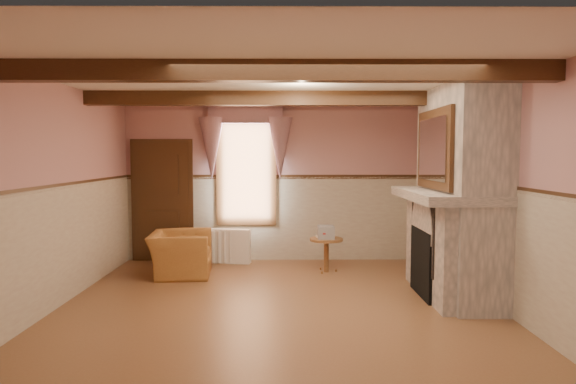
{
  "coord_description": "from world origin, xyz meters",
  "views": [
    {
      "loc": [
        0.09,
        -6.19,
        1.9
      ],
      "look_at": [
        0.13,
        0.8,
        1.39
      ],
      "focal_mm": 32.0,
      "sensor_mm": 36.0,
      "label": 1
    }
  ],
  "objects_px": {
    "side_table": "(326,255)",
    "mantel_clock": "(430,180)",
    "oil_lamp": "(434,178)",
    "armchair": "(180,254)",
    "bowl": "(452,189)",
    "radiator": "(231,246)"
  },
  "relations": [
    {
      "from": "side_table",
      "to": "radiator",
      "type": "xyz_separation_m",
      "value": [
        -1.62,
        0.69,
        0.02
      ]
    },
    {
      "from": "armchair",
      "to": "oil_lamp",
      "type": "relative_size",
      "value": 3.74
    },
    {
      "from": "radiator",
      "to": "oil_lamp",
      "type": "distance_m",
      "value": 3.67
    },
    {
      "from": "armchair",
      "to": "side_table",
      "type": "bearing_deg",
      "value": -90.06
    },
    {
      "from": "armchair",
      "to": "mantel_clock",
      "type": "distance_m",
      "value": 4.0
    },
    {
      "from": "side_table",
      "to": "mantel_clock",
      "type": "relative_size",
      "value": 2.29
    },
    {
      "from": "bowl",
      "to": "oil_lamp",
      "type": "xyz_separation_m",
      "value": [
        0.0,
        0.83,
        0.1
      ]
    },
    {
      "from": "armchair",
      "to": "oil_lamp",
      "type": "xyz_separation_m",
      "value": [
        3.8,
        -0.61,
        1.22
      ]
    },
    {
      "from": "armchair",
      "to": "mantel_clock",
      "type": "relative_size",
      "value": 4.36
    },
    {
      "from": "armchair",
      "to": "side_table",
      "type": "relative_size",
      "value": 1.9
    },
    {
      "from": "armchair",
      "to": "bowl",
      "type": "bearing_deg",
      "value": -115.76
    },
    {
      "from": "radiator",
      "to": "bowl",
      "type": "height_order",
      "value": "bowl"
    },
    {
      "from": "armchair",
      "to": "side_table",
      "type": "height_order",
      "value": "armchair"
    },
    {
      "from": "radiator",
      "to": "armchair",
      "type": "bearing_deg",
      "value": -119.31
    },
    {
      "from": "armchair",
      "to": "radiator",
      "type": "bearing_deg",
      "value": -43.01
    },
    {
      "from": "radiator",
      "to": "oil_lamp",
      "type": "bearing_deg",
      "value": -17.05
    },
    {
      "from": "armchair",
      "to": "bowl",
      "type": "height_order",
      "value": "bowl"
    },
    {
      "from": "side_table",
      "to": "mantel_clock",
      "type": "height_order",
      "value": "mantel_clock"
    },
    {
      "from": "mantel_clock",
      "to": "side_table",
      "type": "bearing_deg",
      "value": 157.85
    },
    {
      "from": "mantel_clock",
      "to": "oil_lamp",
      "type": "distance_m",
      "value": 0.21
    },
    {
      "from": "armchair",
      "to": "radiator",
      "type": "distance_m",
      "value": 1.13
    },
    {
      "from": "oil_lamp",
      "to": "bowl",
      "type": "bearing_deg",
      "value": -90.0
    }
  ]
}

